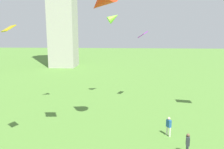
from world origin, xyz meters
name	(u,v)px	position (x,y,z in m)	size (l,w,h in m)	color
person_0	(169,125)	(7.16, 17.24, 0.92)	(0.42, 0.49, 1.63)	silver
person_2	(188,143)	(7.94, 14.30, 0.92)	(0.32, 0.50, 1.62)	#2D3338
kite_flying_1	(113,18)	(1.93, 27.10, 10.22)	(1.77, 1.27, 1.47)	#81E434
kite_flying_4	(102,1)	(1.59, 17.89, 10.93)	(3.06, 2.88, 2.40)	red
kite_flying_5	(143,35)	(5.41, 26.15, 8.23)	(1.24, 1.59, 0.81)	purple
kite_flying_7	(9,28)	(-4.11, 13.97, 8.75)	(1.23, 1.25, 0.50)	#BAA010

